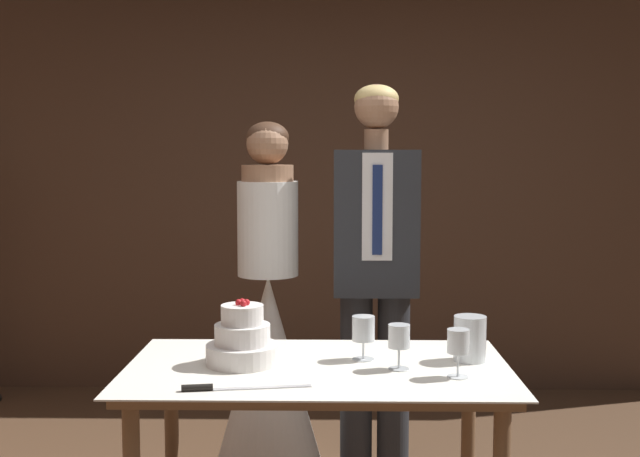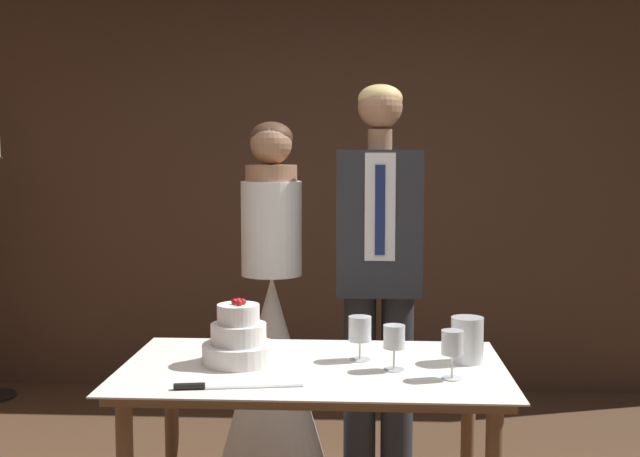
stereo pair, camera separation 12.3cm
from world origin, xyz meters
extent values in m
cube|color=#513828|center=(0.00, 2.53, 1.34)|extent=(5.39, 0.12, 2.67)
cylinder|color=brown|center=(-0.67, 0.47, 0.37)|extent=(0.06, 0.06, 0.73)
cylinder|color=brown|center=(0.52, 0.47, 0.37)|extent=(0.06, 0.06, 0.73)
cube|color=brown|center=(-0.08, 0.15, 0.75)|extent=(1.31, 0.75, 0.03)
cube|color=white|center=(-0.08, 0.15, 0.77)|extent=(1.37, 0.81, 0.01)
cylinder|color=white|center=(-0.35, 0.18, 0.81)|extent=(0.26, 0.26, 0.07)
cylinder|color=white|center=(-0.35, 0.18, 0.88)|extent=(0.20, 0.20, 0.07)
cylinder|color=white|center=(-0.35, 0.18, 0.96)|extent=(0.15, 0.15, 0.07)
sphere|color=red|center=(-0.33, 0.18, 1.00)|extent=(0.02, 0.02, 0.02)
sphere|color=red|center=(-0.35, 0.19, 1.00)|extent=(0.02, 0.02, 0.02)
sphere|color=red|center=(-0.36, 0.17, 1.00)|extent=(0.02, 0.02, 0.02)
sphere|color=red|center=(-0.34, 0.15, 1.00)|extent=(0.02, 0.02, 0.02)
cube|color=silver|center=(-0.25, -0.12, 0.78)|extent=(0.32, 0.07, 0.00)
cylinder|color=black|center=(-0.46, -0.15, 0.79)|extent=(0.10, 0.04, 0.02)
cylinder|color=silver|center=(0.21, 0.12, 0.78)|extent=(0.07, 0.07, 0.00)
cylinder|color=silver|center=(0.21, 0.12, 0.82)|extent=(0.01, 0.01, 0.07)
cylinder|color=silver|center=(0.21, 0.12, 0.89)|extent=(0.08, 0.08, 0.08)
cylinder|color=maroon|center=(0.21, 0.12, 0.86)|extent=(0.06, 0.06, 0.02)
cylinder|color=silver|center=(0.40, 0.02, 0.78)|extent=(0.07, 0.07, 0.00)
cylinder|color=silver|center=(0.40, 0.02, 0.82)|extent=(0.01, 0.01, 0.08)
cylinder|color=silver|center=(0.40, 0.02, 0.90)|extent=(0.08, 0.08, 0.08)
cylinder|color=silver|center=(0.09, 0.24, 0.78)|extent=(0.08, 0.08, 0.00)
cylinder|color=silver|center=(0.09, 0.24, 0.81)|extent=(0.01, 0.01, 0.07)
cylinder|color=silver|center=(0.09, 0.24, 0.89)|extent=(0.08, 0.08, 0.09)
cylinder|color=silver|center=(0.48, 0.24, 0.86)|extent=(0.12, 0.12, 0.17)
cylinder|color=silver|center=(0.48, 0.24, 0.81)|extent=(0.05, 0.05, 0.07)
sphere|color=#F9CC4C|center=(0.48, 0.24, 0.86)|extent=(0.02, 0.02, 0.02)
cone|color=white|center=(-0.32, 1.01, 0.48)|extent=(0.54, 0.54, 0.97)
cylinder|color=white|center=(-0.32, 1.01, 1.19)|extent=(0.28, 0.28, 0.43)
cylinder|color=#A37556|center=(-0.32, 1.01, 1.44)|extent=(0.24, 0.24, 0.07)
sphere|color=#A37556|center=(-0.32, 1.01, 1.57)|extent=(0.19, 0.19, 0.19)
ellipsoid|color=#472D1E|center=(-0.32, 1.03, 1.60)|extent=(0.20, 0.20, 0.14)
cylinder|color=#282B30|center=(0.09, 1.01, 0.44)|extent=(0.15, 0.15, 0.88)
cylinder|color=#282B30|center=(0.26, 1.01, 0.44)|extent=(0.15, 0.15, 0.88)
cube|color=#282B30|center=(0.17, 1.01, 1.21)|extent=(0.39, 0.24, 0.66)
cube|color=white|center=(0.17, 0.89, 1.29)|extent=(0.13, 0.01, 0.48)
cube|color=navy|center=(0.17, 0.88, 1.28)|extent=(0.04, 0.01, 0.40)
cylinder|color=#A37556|center=(0.17, 1.01, 1.59)|extent=(0.11, 0.11, 0.09)
sphere|color=#A37556|center=(0.17, 1.01, 1.74)|extent=(0.20, 0.20, 0.20)
ellipsoid|color=#D6B770|center=(0.17, 1.02, 1.78)|extent=(0.20, 0.20, 0.13)
camera|label=1|loc=(-0.02, -2.64, 1.53)|focal=45.00mm
camera|label=2|loc=(0.10, -2.64, 1.53)|focal=45.00mm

